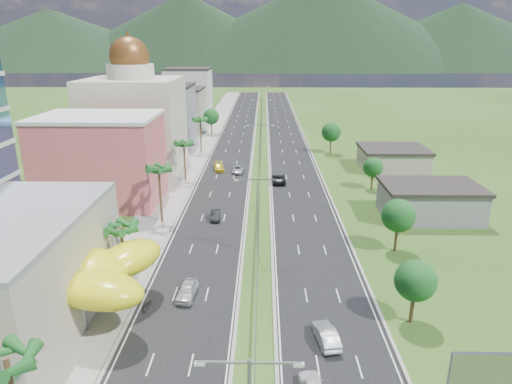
{
  "coord_description": "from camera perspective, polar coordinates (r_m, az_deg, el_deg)",
  "views": [
    {
      "loc": [
        0.73,
        -45.75,
        27.49
      ],
      "look_at": [
        -0.33,
        16.4,
        7.0
      ],
      "focal_mm": 32.0,
      "sensor_mm": 36.0,
      "label": 1
    }
  ],
  "objects": [
    {
      "name": "ground",
      "position": [
        53.38,
        0.05,
        -12.75
      ],
      "size": [
        500.0,
        500.0,
        0.0
      ],
      "primitive_type": "plane",
      "color": "#2D5119",
      "rests_on": "ground"
    },
    {
      "name": "road_left",
      "position": [
        138.74,
        -2.46,
        6.81
      ],
      "size": [
        11.0,
        260.0,
        0.04
      ],
      "primitive_type": "cube",
      "color": "black",
      "rests_on": "ground"
    },
    {
      "name": "road_right",
      "position": [
        138.66,
        3.78,
        6.78
      ],
      "size": [
        11.0,
        260.0,
        0.04
      ],
      "primitive_type": "cube",
      "color": "black",
      "rests_on": "ground"
    },
    {
      "name": "sidewalk_left",
      "position": [
        139.62,
        -6.39,
        6.8
      ],
      "size": [
        7.0,
        260.0,
        0.12
      ],
      "primitive_type": "cube",
      "color": "gray",
      "rests_on": "ground"
    },
    {
      "name": "median_guardrail",
      "position": [
        120.77,
        0.61,
        5.39
      ],
      "size": [
        0.1,
        216.06,
        0.76
      ],
      "color": "gray",
      "rests_on": "ground"
    },
    {
      "name": "streetlight_median_b",
      "position": [
        59.48,
        0.21,
        -2.16
      ],
      "size": [
        6.04,
        0.25,
        11.0
      ],
      "color": "gray",
      "rests_on": "ground"
    },
    {
      "name": "streetlight_median_c",
      "position": [
        97.97,
        0.53,
        6.02
      ],
      "size": [
        6.04,
        0.25,
        11.0
      ],
      "color": "gray",
      "rests_on": "ground"
    },
    {
      "name": "streetlight_median_d",
      "position": [
        142.27,
        0.68,
        9.86
      ],
      "size": [
        6.04,
        0.25,
        11.0
      ],
      "color": "gray",
      "rests_on": "ground"
    },
    {
      "name": "streetlight_median_e",
      "position": [
        186.9,
        0.76,
        11.87
      ],
      "size": [
        6.04,
        0.25,
        11.0
      ],
      "color": "gray",
      "rests_on": "ground"
    },
    {
      "name": "lime_canopy",
      "position": [
        51.75,
        -23.06,
        -9.11
      ],
      "size": [
        18.0,
        15.0,
        7.4
      ],
      "color": "yellow",
      "rests_on": "ground"
    },
    {
      "name": "pink_shophouse",
      "position": [
        85.26,
        -18.79,
        3.7
      ],
      "size": [
        20.0,
        15.0,
        15.0
      ],
      "primitive_type": "cube",
      "color": "#D9595E",
      "rests_on": "ground"
    },
    {
      "name": "domed_building",
      "position": [
        106.0,
        -14.95,
        8.88
      ],
      "size": [
        20.0,
        20.0,
        28.7
      ],
      "color": "#BEB59E",
      "rests_on": "ground"
    },
    {
      "name": "midrise_grey",
      "position": [
        130.23,
        -11.48,
        9.28
      ],
      "size": [
        16.0,
        15.0,
        16.0
      ],
      "primitive_type": "cube",
      "color": "gray",
      "rests_on": "ground"
    },
    {
      "name": "midrise_beige",
      "position": [
        151.79,
        -9.71,
        10.04
      ],
      "size": [
        16.0,
        15.0,
        13.0
      ],
      "primitive_type": "cube",
      "color": "#AEA18F",
      "rests_on": "ground"
    },
    {
      "name": "midrise_white",
      "position": [
        173.97,
        -8.39,
        11.96
      ],
      "size": [
        16.0,
        15.0,
        18.0
      ],
      "primitive_type": "cube",
      "color": "silver",
      "rests_on": "ground"
    },
    {
      "name": "billboard",
      "position": [
        39.58,
        26.68,
        -19.65
      ],
      "size": [
        5.2,
        0.35,
        6.2
      ],
      "color": "gray",
      "rests_on": "ground"
    },
    {
      "name": "shed_near",
      "position": [
        79.83,
        20.9,
        -1.24
      ],
      "size": [
        15.0,
        10.0,
        5.0
      ],
      "primitive_type": "cube",
      "color": "gray",
      "rests_on": "ground"
    },
    {
      "name": "shed_far",
      "position": [
        107.92,
        16.72,
        3.91
      ],
      "size": [
        14.0,
        12.0,
        4.4
      ],
      "primitive_type": "cube",
      "color": "#AEA18F",
      "rests_on": "ground"
    },
    {
      "name": "palm_tree_a",
      "position": [
        34.73,
        -28.7,
        -18.41
      ],
      "size": [
        3.6,
        3.6,
        9.1
      ],
      "color": "#47301C",
      "rests_on": "ground"
    },
    {
      "name": "palm_tree_b",
      "position": [
        54.41,
        -16.51,
        -4.6
      ],
      "size": [
        3.6,
        3.6,
        8.1
      ],
      "color": "#47301C",
      "rests_on": "ground"
    },
    {
      "name": "palm_tree_c",
      "position": [
        72.21,
        -12.06,
        2.59
      ],
      "size": [
        3.6,
        3.6,
        9.6
      ],
      "color": "#47301C",
      "rests_on": "ground"
    },
    {
      "name": "palm_tree_d",
      "position": [
        94.32,
        -9.0,
        5.81
      ],
      "size": [
        3.6,
        3.6,
        8.6
      ],
      "color": "#47301C",
      "rests_on": "ground"
    },
    {
      "name": "palm_tree_e",
      "position": [
        118.44,
        -7.0,
        8.79
      ],
      "size": [
        3.6,
        3.6,
        9.4
      ],
      "color": "#47301C",
      "rests_on": "ground"
    },
    {
      "name": "leafy_tree_lfar",
      "position": [
        143.36,
        -5.61,
        9.37
      ],
      "size": [
        4.9,
        4.9,
        8.05
      ],
      "color": "#47301C",
      "rests_on": "ground"
    },
    {
      "name": "leafy_tree_ra",
      "position": [
        49.09,
        19.31,
        -10.44
      ],
      "size": [
        4.2,
        4.2,
        6.9
      ],
      "color": "#47301C",
      "rests_on": "ground"
    },
    {
      "name": "leafy_tree_rb",
      "position": [
        64.55,
        17.37,
        -2.85
      ],
      "size": [
        4.55,
        4.55,
        7.47
      ],
      "color": "#47301C",
      "rests_on": "ground"
    },
    {
      "name": "leafy_tree_rc",
      "position": [
        91.32,
        14.43,
        3.0
      ],
      "size": [
        3.85,
        3.85,
        6.33
      ],
      "color": "#47301C",
      "rests_on": "ground"
    },
    {
      "name": "leafy_tree_rd",
      "position": [
        119.06,
        9.38,
        7.4
      ],
      "size": [
        4.9,
        4.9,
        8.05
      ],
      "color": "#47301C",
      "rests_on": "ground"
    },
    {
      "name": "mountain_ridge",
      "position": [
        500.03,
        8.05,
        14.92
      ],
      "size": [
        860.0,
        140.0,
        90.0
      ],
      "primitive_type": null,
      "color": "black",
      "rests_on": "ground"
    },
    {
      "name": "car_white_near_left",
      "position": [
        53.11,
        -8.6,
        -12.09
      ],
      "size": [
        2.25,
        4.86,
        1.61
      ],
      "primitive_type": "imported",
      "rotation": [
        0.0,
        0.0,
        -0.08
      ],
      "color": "silver",
      "rests_on": "road_left"
    },
    {
      "name": "car_dark_left",
      "position": [
        74.45,
        -5.09,
        -2.89
      ],
      "size": [
        1.76,
        4.35,
        1.4
      ],
      "primitive_type": "imported",
      "rotation": [
        0.0,
        0.0,
        0.07
      ],
      "color": "black",
      "rests_on": "road_left"
    },
    {
      "name": "car_silver_mid_left",
      "position": [
        100.65,
        -2.23,
        2.83
      ],
      "size": [
        2.7,
        5.3,
        1.44
      ],
      "primitive_type": "imported",
      "rotation": [
        0.0,
        0.0,
        -0.06
      ],
      "color": "#989B9F",
      "rests_on": "road_left"
    },
    {
      "name": "car_yellow_far_left",
      "position": [
        102.71,
        -4.65,
        3.13
      ],
      "size": [
        3.05,
        5.61,
        1.54
      ],
      "primitive_type": "imported",
      "rotation": [
        0.0,
        0.0,
        0.17
      ],
      "color": "gold",
      "rests_on": "road_left"
    },
    {
      "name": "car_silver_right",
      "position": [
        46.19,
        8.73,
        -17.24
      ],
      "size": [
        2.5,
        5.08,
        1.6
      ],
      "primitive_type": "imported",
      "rotation": [
        0.0,
        0.0,
        3.31
      ],
      "color": "#AFB2B7",
      "rests_on": "road_right"
    },
    {
      "name": "car_dark_far_right",
      "position": [
        93.42,
        2.83,
        1.66
      ],
      "size": [
        2.87,
        5.93,
        1.63
      ],
      "primitive_type": "imported",
      "rotation": [
        0.0,
        0.0,
        3.17
      ],
      "color": "black",
      "rests_on": "road_right"
    },
    {
      "name": "motorcycle",
      "position": [
        51.93,
        -13.35,
        -13.34
      ],
      "size": [
        0.81,
        2.17,
        1.36
      ],
      "primitive_type": "imported",
      "rotation": [
        0.0,
        0.0,
        -0.08
      ],
      "color": "black",
      "rests_on": "road_left"
    }
  ]
}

